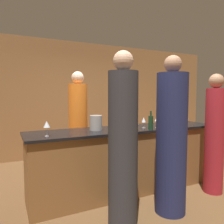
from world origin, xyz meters
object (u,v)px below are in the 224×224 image
guest_1 (171,141)px  ice_bucket (96,123)px  guest_0 (214,137)px  wine_bottle_1 (160,122)px  bartender (78,130)px  guest_2 (123,146)px  wine_bottle_2 (151,122)px  wine_bottle_0 (135,120)px

guest_1 → ice_bucket: bearing=129.2°
guest_0 → guest_1: 1.00m
guest_1 → wine_bottle_1: bearing=66.3°
bartender → guest_1: 1.69m
guest_0 → wine_bottle_1: guest_0 is taller
guest_2 → ice_bucket: (0.01, 0.83, 0.16)m
ice_bucket → bartender: bearing=94.4°
wine_bottle_2 → wine_bottle_0: bearing=97.9°
guest_1 → wine_bottle_1: size_ratio=6.98×
guest_0 → guest_2: bearing=-174.8°
bartender → guest_0: bartender is taller
wine_bottle_2 → ice_bucket: size_ratio=1.28×
guest_2 → guest_0: bearing=5.2°
bartender → wine_bottle_2: bearing=129.1°
guest_0 → guest_1: guest_1 is taller
wine_bottle_1 → ice_bucket: size_ratio=1.31×
guest_2 → wine_bottle_1: (0.91, 0.50, 0.17)m
wine_bottle_0 → wine_bottle_1: (0.20, -0.39, 0.01)m
guest_1 → guest_2: (-0.69, 0.01, 0.01)m
wine_bottle_0 → guest_0: bearing=-37.4°
bartender → wine_bottle_1: bartender is taller
wine_bottle_2 → guest_0: bearing=-22.4°
guest_0 → wine_bottle_2: (-0.91, 0.37, 0.23)m
wine_bottle_1 → guest_2: bearing=-151.3°
bartender → wine_bottle_0: size_ratio=7.04×
wine_bottle_1 → wine_bottle_2: (-0.15, 0.03, -0.00)m
guest_1 → wine_bottle_1: guest_1 is taller
wine_bottle_0 → ice_bucket: size_ratio=1.25×
bartender → wine_bottle_1: size_ratio=6.69×
guest_0 → wine_bottle_2: 1.01m
guest_1 → wine_bottle_0: size_ratio=7.34×
guest_0 → wine_bottle_0: guest_0 is taller
wine_bottle_0 → wine_bottle_1: size_ratio=0.95×
guest_2 → wine_bottle_2: guest_2 is taller
wine_bottle_1 → wine_bottle_0: bearing=117.3°
guest_0 → guest_2: 1.68m
wine_bottle_2 → wine_bottle_1: bearing=-10.4°
bartender → ice_bucket: 0.72m
bartender → wine_bottle_2: (0.80, -0.99, 0.20)m
guest_1 → bartender: bearing=115.7°
wine_bottle_0 → ice_bucket: wine_bottle_0 is taller
wine_bottle_1 → wine_bottle_2: size_ratio=1.03×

